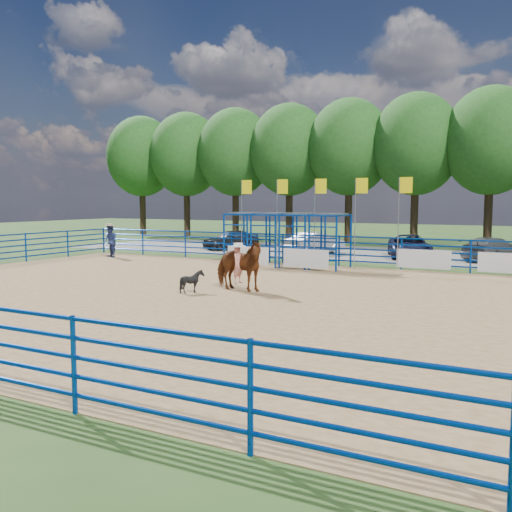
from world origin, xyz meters
name	(u,v)px	position (x,y,z in m)	size (l,w,h in m)	color
ground	(235,298)	(0.00, 0.00, 0.00)	(120.00, 120.00, 0.00)	#365421
arena_dirt	(235,297)	(0.00, 0.00, 0.01)	(30.00, 20.00, 0.02)	#A17E50
gravel_strip	(379,254)	(0.00, 17.00, 0.01)	(40.00, 10.00, 0.01)	slate
horse_and_rider	(238,264)	(-0.54, 1.14, 0.96)	(2.21, 1.17, 2.34)	brown
calf	(192,281)	(-1.72, 0.01, 0.42)	(0.65, 0.73, 0.80)	black
spectator_cowboy	(110,241)	(-12.59, 7.92, 0.95)	(1.09, 1.00, 1.86)	navy
car_a	(231,239)	(-9.50, 15.85, 0.66)	(1.53, 3.80, 1.29)	black
car_b	(315,243)	(-3.42, 15.41, 0.65)	(1.35, 3.87, 1.27)	gray
car_c	(409,246)	(2.05, 15.70, 0.64)	(2.10, 4.56, 1.27)	#161837
car_d	(492,249)	(6.27, 16.25, 0.63)	(1.73, 4.26, 1.24)	#4F4F51
perimeter_fence	(235,275)	(0.00, 0.00, 0.75)	(30.10, 20.10, 1.50)	#073698
chute_assembly	(293,241)	(-1.90, 8.84, 1.26)	(19.32, 2.41, 4.20)	#073698
treeline	(416,139)	(0.00, 26.00, 7.53)	(56.40, 6.40, 11.24)	#3F2B19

